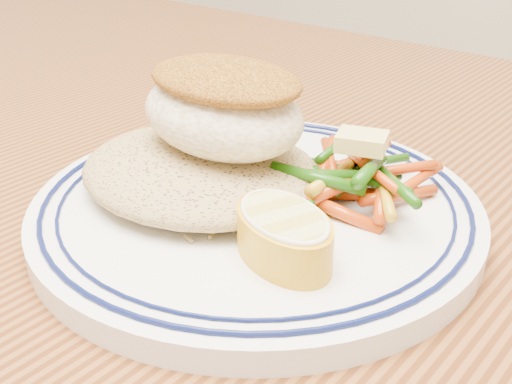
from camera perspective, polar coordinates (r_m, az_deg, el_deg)
The scene contains 7 objects.
dining_table at distance 0.45m, azimuth -0.92°, elevation -12.79°, with size 1.50×0.90×0.75m.
plate at distance 0.38m, azimuth 0.00°, elevation -1.39°, with size 0.27×0.27×0.02m.
rice_pilaf at distance 0.39m, azimuth -4.97°, elevation 2.37°, with size 0.15×0.14×0.03m, color #9D804E.
fish_fillet at distance 0.38m, azimuth -2.96°, elevation 7.71°, with size 0.12×0.09×0.06m.
vegetable_pile at distance 0.38m, azimuth 8.27°, elevation 1.18°, with size 0.11×0.11×0.03m.
butter_pat at distance 0.37m, azimuth 9.39°, elevation 4.46°, with size 0.03×0.02×0.01m, color #EAD372.
lemon_wedge at distance 0.32m, azimuth 2.48°, elevation -3.67°, with size 0.08×0.08×0.03m.
Camera 1 is at (0.23, -0.26, 0.94)m, focal length 45.00 mm.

